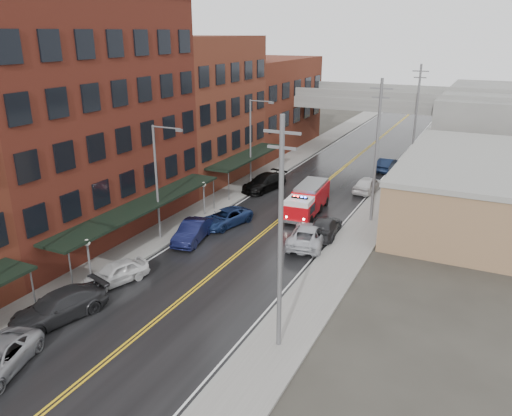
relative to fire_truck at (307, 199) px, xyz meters
The scene contains 29 objects.
road 4.83m from the fire_truck, 110.52° to the right, with size 11.00×160.00×0.02m, color black.
sidewalk_left 10.01m from the fire_truck, 154.09° to the right, with size 3.00×160.00×0.15m, color slate.
sidewalk_right 7.26m from the fire_truck, 37.36° to the right, with size 3.00×160.00×0.15m, color slate.
curb_left 8.57m from the fire_truck, 149.20° to the right, with size 0.30×160.00×0.15m, color gray.
curb_right 6.06m from the fire_truck, 47.11° to the right, with size 0.30×160.00×0.15m, color gray.
brick_building_b 20.23m from the fire_truck, 142.78° to the right, with size 9.00×20.00×18.00m, color #581E17.
brick_building_c 17.26m from the fire_truck, 157.55° to the left, with size 9.00×15.00×15.00m, color #602A1C.
brick_building_far 28.35m from the fire_truck, 122.23° to the left, with size 9.00×20.00×12.00m, color #5E2518.
tan_building 15.49m from the fire_truck, 21.51° to the left, with size 14.00×22.00×5.00m, color #8F704D.
awning_1 14.63m from the fire_truck, 128.80° to the right, with size 2.60×18.00×3.09m.
awning_2 11.12m from the fire_truck, 145.92° to the left, with size 2.60×13.00×3.09m.
globe_lamp_1 20.03m from the fire_truck, 113.63° to the right, with size 0.44×0.44×3.12m.
globe_lamp_2 9.17m from the fire_truck, 151.62° to the right, with size 0.44×0.44×3.12m.
street_lamp_1 13.71m from the fire_truck, 128.33° to the right, with size 2.64×0.22×9.00m.
street_lamp_2 10.64m from the fire_truck, 145.27° to the left, with size 2.64×0.22×9.00m.
utility_pole_0 20.72m from the fire_truck, 73.91° to the right, with size 1.80×0.24×12.00m.
utility_pole_1 7.47m from the fire_truck, ahead, with size 1.80×0.24×12.00m.
utility_pole_2 21.96m from the fire_truck, 74.90° to the left, with size 1.80×0.24×12.00m.
overpass 28.09m from the fire_truck, 93.36° to the left, with size 40.00×10.00×7.50m.
fire_truck is the anchor object (origin of this frame).
parked_car_left_3 23.29m from the fire_truck, 106.52° to the right, with size 2.26×5.55×1.61m, color #252527.
parked_car_left_4 18.76m from the fire_truck, 110.69° to the right, with size 1.73×4.30×1.46m, color silver.
parked_car_left_5 11.25m from the fire_truck, 121.67° to the right, with size 1.69×4.84×1.60m, color #0E1133.
parked_car_left_6 7.64m from the fire_truck, 133.34° to the right, with size 2.29×4.97×1.38m, color navy.
parked_car_left_7 8.11m from the fire_truck, 143.04° to the left, with size 2.30×5.65×1.64m, color black.
parked_car_right_0 6.76m from the fire_truck, 68.86° to the right, with size 2.61×5.66×1.57m, color #B1B3B9.
parked_car_right_1 5.05m from the fire_truck, 53.68° to the right, with size 2.10×5.16×1.50m, color #232325.
parked_car_right_2 9.44m from the fire_truck, 69.47° to the left, with size 1.92×4.77×1.63m, color silver.
parked_car_right_3 18.18m from the fire_truck, 79.29° to the left, with size 1.66×4.76×1.57m, color black.
Camera 1 is at (15.71, -5.31, 15.43)m, focal length 35.00 mm.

